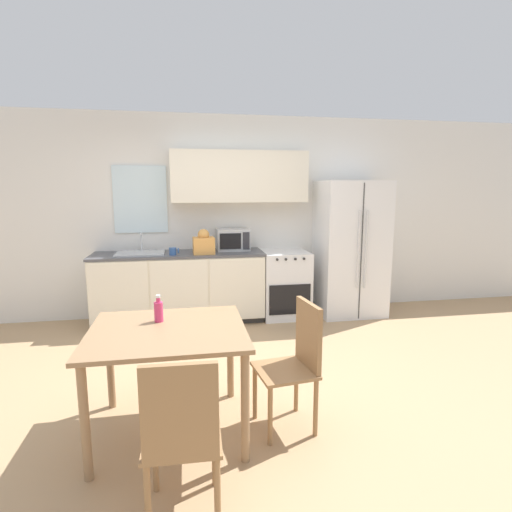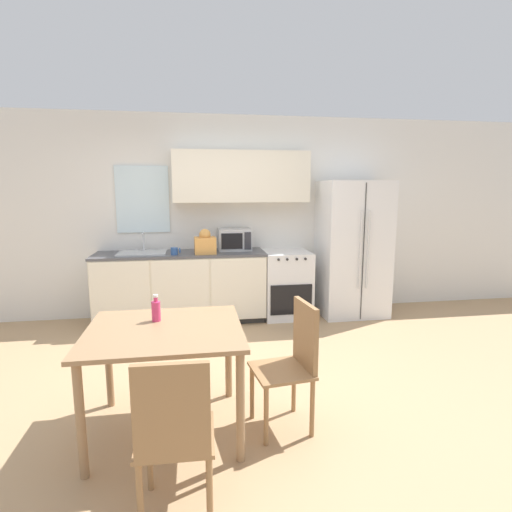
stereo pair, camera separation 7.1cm
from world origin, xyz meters
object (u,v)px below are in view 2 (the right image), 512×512
(coffee_mug, at_px, (175,251))
(dining_chair_side, at_px, (294,356))
(drink_bottle, at_px, (156,310))
(oven_range, at_px, (286,284))
(dining_chair_near, at_px, (174,430))
(microwave, at_px, (235,239))
(dining_table, at_px, (165,343))
(refrigerator, at_px, (353,249))

(coffee_mug, height_order, dining_chair_side, coffee_mug)
(coffee_mug, bearing_deg, drink_bottle, -91.54)
(oven_range, height_order, drink_bottle, drink_bottle)
(coffee_mug, distance_m, dining_chair_near, 3.17)
(coffee_mug, xyz_separation_m, dining_chair_side, (0.92, -2.37, -0.43))
(microwave, xyz_separation_m, dining_chair_near, (-0.68, -3.41, -0.52))
(microwave, bearing_deg, coffee_mug, -160.89)
(oven_range, distance_m, dining_table, 2.85)
(dining_table, xyz_separation_m, dining_chair_side, (0.91, -0.08, -0.13))
(coffee_mug, distance_m, dining_table, 2.31)
(coffee_mug, xyz_separation_m, dining_chair_near, (0.10, -3.14, -0.43))
(oven_range, relative_size, coffee_mug, 7.27)
(coffee_mug, bearing_deg, dining_chair_near, -88.13)
(microwave, bearing_deg, dining_chair_side, -86.88)
(dining_chair_side, height_order, drink_bottle, drink_bottle)
(dining_table, bearing_deg, oven_range, 59.31)
(refrigerator, height_order, dining_chair_side, refrigerator)
(refrigerator, height_order, dining_chair_near, refrigerator)
(oven_range, xyz_separation_m, coffee_mug, (-1.46, -0.15, 0.52))
(refrigerator, distance_m, drink_bottle, 3.32)
(refrigerator, distance_m, dining_chair_near, 4.00)
(oven_range, height_order, dining_table, oven_range)
(oven_range, bearing_deg, microwave, 170.25)
(dining_chair_near, bearing_deg, refrigerator, 56.84)
(refrigerator, xyz_separation_m, microwave, (-1.61, 0.15, 0.14))
(dining_chair_side, distance_m, drink_bottle, 1.06)
(refrigerator, relative_size, dining_table, 1.71)
(dining_table, xyz_separation_m, dining_chair_near, (0.09, -0.85, -0.13))
(dining_chair_side, bearing_deg, dining_table, 77.35)
(coffee_mug, bearing_deg, dining_chair_side, -68.77)
(oven_range, height_order, microwave, microwave)
(coffee_mug, bearing_deg, refrigerator, 2.81)
(dining_chair_near, xyz_separation_m, drink_bottle, (-0.16, 1.02, 0.32))
(coffee_mug, xyz_separation_m, dining_table, (0.01, -2.29, -0.29))
(coffee_mug, height_order, drink_bottle, coffee_mug)
(dining_table, relative_size, drink_bottle, 5.39)
(refrigerator, bearing_deg, dining_table, -134.59)
(coffee_mug, distance_m, dining_chair_side, 2.58)
(dining_chair_near, bearing_deg, dining_table, 98.04)
(drink_bottle, bearing_deg, dining_chair_side, -14.12)
(refrigerator, xyz_separation_m, dining_chair_side, (-1.46, -2.49, -0.38))
(refrigerator, bearing_deg, dining_chair_side, -120.46)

